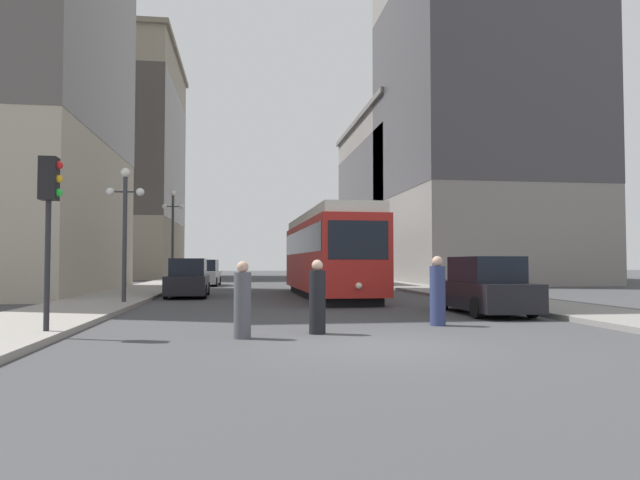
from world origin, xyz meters
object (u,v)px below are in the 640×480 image
object	(u,v)px
pedestrian_crossing_far	(317,299)
parked_car_right_far	(484,287)
parked_car_left_mid	(205,274)
traffic_light_near_left	(49,197)
parked_car_left_near	(188,279)
pedestrian_crossing_near	(438,293)
pedestrian_on_sidewalk	(242,302)
streetcar	(328,253)
transit_bus	(349,258)
lamp_post_left_far	(173,224)
lamp_post_left_near	(125,213)

from	to	relation	value
pedestrian_crossing_far	parked_car_right_far	bearing A→B (deg)	-44.02
parked_car_left_mid	traffic_light_near_left	xyz separation A→B (m)	(-1.68, -27.25, 2.23)
parked_car_left_near	pedestrian_crossing_near	distance (m)	15.22
parked_car_right_far	pedestrian_on_sidewalk	xyz separation A→B (m)	(-7.65, -4.77, -0.07)
streetcar	parked_car_right_far	size ratio (longest dim) A/B	2.83
transit_bus	lamp_post_left_far	size ratio (longest dim) A/B	1.97
lamp_post_left_near	transit_bus	bearing A→B (deg)	56.81
transit_bus	lamp_post_left_far	world-z (taller)	lamp_post_left_far
pedestrian_crossing_near	lamp_post_left_far	bearing A→B (deg)	-176.87
transit_bus	parked_car_left_near	distance (m)	17.16
pedestrian_on_sidewalk	traffic_light_near_left	xyz separation A→B (m)	(-4.20, 0.67, 2.30)
parked_car_left_near	pedestrian_crossing_far	distance (m)	15.07
parked_car_left_mid	traffic_light_near_left	distance (m)	27.40
transit_bus	parked_car_right_far	xyz separation A→B (m)	(-0.21, -23.85, -1.10)
parked_car_left_near	lamp_post_left_near	bearing A→B (deg)	-110.99
pedestrian_crossing_far	lamp_post_left_far	xyz separation A→B (m)	(-6.13, 24.31, 3.33)
pedestrian_crossing_far	pedestrian_on_sidewalk	bearing A→B (deg)	118.43
parked_car_right_far	parked_car_left_mid	bearing A→B (deg)	-65.15
lamp_post_left_far	transit_bus	bearing A→B (deg)	17.05
streetcar	lamp_post_left_far	bearing A→B (deg)	126.77
parked_car_left_near	lamp_post_left_far	xyz separation A→B (m)	(-1.90, 9.85, 3.28)
parked_car_left_mid	lamp_post_left_near	world-z (taller)	lamp_post_left_near
pedestrian_crossing_far	lamp_post_left_far	bearing A→B (deg)	24.72
parked_car_left_mid	pedestrian_on_sidewalk	size ratio (longest dim) A/B	2.99
transit_bus	pedestrian_on_sidewalk	bearing A→B (deg)	-104.96
pedestrian_on_sidewalk	transit_bus	bearing A→B (deg)	50.26
transit_bus	parked_car_right_far	distance (m)	23.88
transit_bus	lamp_post_left_near	world-z (taller)	lamp_post_left_near
parked_car_left_near	transit_bus	bearing A→B (deg)	51.84
pedestrian_on_sidewalk	traffic_light_near_left	distance (m)	4.84
streetcar	lamp_post_left_near	xyz separation A→B (m)	(-8.42, -4.17, 1.42)
parked_car_right_far	pedestrian_crossing_near	bearing A→B (deg)	49.77
parked_car_left_near	parked_car_left_mid	bearing A→B (deg)	89.17
pedestrian_crossing_far	traffic_light_near_left	distance (m)	6.34
transit_bus	pedestrian_crossing_near	distance (m)	27.00
pedestrian_crossing_far	pedestrian_on_sidewalk	world-z (taller)	pedestrian_crossing_far
streetcar	parked_car_left_mid	size ratio (longest dim) A/B	2.67
parked_car_right_far	pedestrian_crossing_far	world-z (taller)	parked_car_right_far
parked_car_left_near	pedestrian_crossing_far	size ratio (longest dim) A/B	2.82
parked_car_left_near	streetcar	bearing A→B (deg)	-9.57
parked_car_left_near	traffic_light_near_left	distance (m)	14.61
pedestrian_crossing_near	transit_bus	bearing A→B (deg)	154.82
parked_car_left_mid	traffic_light_near_left	world-z (taller)	traffic_light_near_left
streetcar	traffic_light_near_left	size ratio (longest dim) A/B	3.50
lamp_post_left_far	pedestrian_on_sidewalk	bearing A→B (deg)	-79.91
parked_car_left_near	lamp_post_left_far	size ratio (longest dim) A/B	0.78
streetcar	parked_car_right_far	world-z (taller)	streetcar
streetcar	parked_car_left_mid	xyz separation A→B (m)	(-6.52, 13.92, -1.26)
parked_car_right_far	lamp_post_left_near	bearing A→B (deg)	-21.65
parked_car_left_mid	lamp_post_left_near	size ratio (longest dim) A/B	0.98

